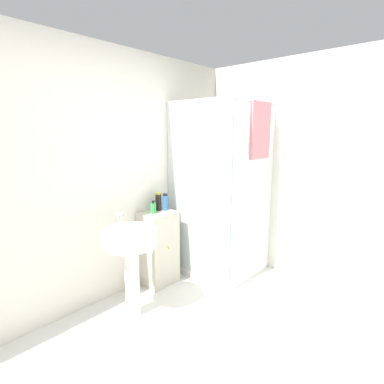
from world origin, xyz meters
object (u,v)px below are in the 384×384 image
object	(u,v)px
sink	(131,249)
soap_dispenser	(153,208)
shampoo_bottle_tall_black	(159,202)
shampoo_bottle_blue	(165,202)

from	to	relation	value
sink	soap_dispenser	size ratio (longest dim) A/B	6.87
shampoo_bottle_tall_black	soap_dispenser	bearing A→B (deg)	-158.58
sink	shampoo_bottle_blue	distance (m)	0.80
shampoo_bottle_tall_black	shampoo_bottle_blue	world-z (taller)	shampoo_bottle_tall_black
shampoo_bottle_tall_black	sink	bearing A→B (deg)	-152.26
shampoo_bottle_tall_black	shampoo_bottle_blue	bearing A→B (deg)	-45.73
sink	soap_dispenser	world-z (taller)	sink
sink	shampoo_bottle_tall_black	bearing A→B (deg)	27.74
sink	shampoo_bottle_tall_black	world-z (taller)	shampoo_bottle_tall_black
sink	soap_dispenser	xyz separation A→B (m)	(0.53, 0.29, 0.23)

